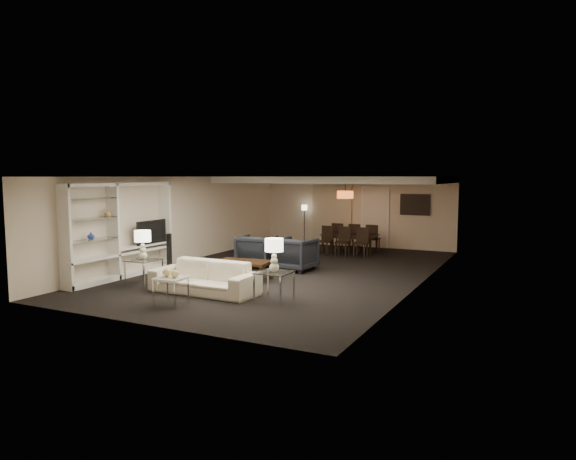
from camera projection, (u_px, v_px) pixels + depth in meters
The scene contains 35 objects.
floor at pixel (288, 271), 13.61m from camera, with size 11.00×11.00×0.00m, color black.
ceiling at pixel (288, 177), 13.34m from camera, with size 7.00×11.00×0.02m, color silver.
wall_back at pixel (356, 212), 18.37m from camera, with size 7.00×0.02×2.50m, color beige.
wall_front at pixel (142, 252), 8.58m from camera, with size 7.00×0.02×2.50m, color beige.
wall_left at pixel (181, 219), 15.03m from camera, with size 0.02×11.00×2.50m, color beige.
wall_right at pixel (423, 231), 11.92m from camera, with size 0.02×11.00×2.50m, color beige.
ceiling_soffit at pixel (337, 180), 16.47m from camera, with size 7.00×4.00×0.20m, color silver.
curtains at pixel (332, 212), 18.70m from camera, with size 1.50×0.12×2.40m, color beige.
door at pixel (375, 218), 18.06m from camera, with size 0.90×0.05×2.10m, color silver.
painting at pixel (415, 205), 17.37m from camera, with size 0.95×0.04×0.65m, color #142D38.
media_unit at pixel (121, 231), 12.64m from camera, with size 0.38×3.40×2.35m, color white, non-canonical shape.
pendant_light at pixel (345, 195), 16.39m from camera, with size 0.52×0.52×0.24m, color #D8591E.
sofa at pixel (204, 277), 11.02m from camera, with size 2.37×0.93×0.69m, color beige.
coffee_table at pixel (243, 270), 12.45m from camera, with size 1.30×0.76×0.47m, color black, non-canonical shape.
armchair_left at pixel (257, 251), 14.21m from camera, with size 0.94×0.97×0.88m, color black.
armchair_right at pixel (296, 254), 13.68m from camera, with size 0.94×0.97×0.88m, color black.
side_table_left at pixel (144, 273), 11.78m from camera, with size 0.65×0.65×0.61m, color silver, non-canonical shape.
side_table_right at pixel (274, 287), 10.27m from camera, with size 0.65×0.65×0.61m, color white, non-canonical shape.
table_lamp_left at pixel (143, 245), 11.71m from camera, with size 0.37×0.37×0.67m, color beige, non-canonical shape.
table_lamp_right at pixel (274, 255), 10.20m from camera, with size 0.37×0.37×0.67m, color white, non-canonical shape.
marble_table at pixel (171, 291), 10.05m from camera, with size 0.54×0.54×0.54m, color silver, non-canonical shape.
gold_gourd_a at pixel (167, 273), 10.05m from camera, with size 0.17×0.17×0.17m, color tan.
gold_gourd_b at pixel (175, 274), 9.97m from camera, with size 0.15×0.15×0.15m, color #D0BB6E.
television at pixel (148, 232), 13.48m from camera, with size 0.14×1.06×0.61m, color black.
vase_blue at pixel (91, 236), 11.80m from camera, with size 0.17×0.17×0.17m, color #233E9A.
vase_amber at pixel (108, 213), 12.22m from camera, with size 0.15×0.15×0.16m, color gold.
floor_speaker at pixel (169, 251), 13.96m from camera, with size 0.10×0.10×0.96m, color black.
dining_table at pixel (349, 244), 16.74m from camera, with size 1.76×0.98×0.62m, color black.
chair_nl at pixel (325, 241), 16.41m from camera, with size 0.43×0.43×0.92m, color black, non-canonical shape.
chair_nm at pixel (342, 242), 16.15m from camera, with size 0.43×0.43×0.92m, color black, non-canonical shape.
chair_nr at pixel (361, 243), 15.88m from camera, with size 0.43×0.43×0.92m, color black, non-canonical shape.
chair_fl at pixel (339, 236), 17.57m from camera, with size 0.43×0.43×0.92m, color black, non-canonical shape.
chair_fm at pixel (356, 237), 17.31m from camera, with size 0.43×0.43×0.92m, color black, non-canonical shape.
chair_fr at pixel (373, 238), 17.04m from camera, with size 0.43×0.43×0.92m, color black, non-canonical shape.
floor_lamp at pixel (304, 225), 19.01m from camera, with size 0.21×0.21×1.45m, color black, non-canonical shape.
Camera 1 is at (5.98, -12.01, 2.51)m, focal length 32.00 mm.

